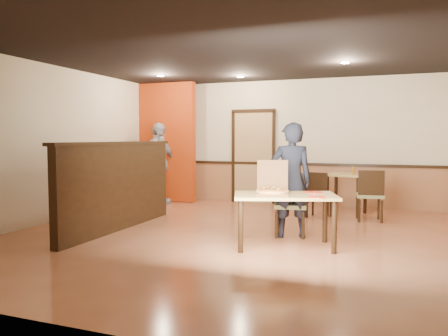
{
  "coord_description": "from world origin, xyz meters",
  "views": [
    {
      "loc": [
        2.11,
        -6.24,
        1.51
      ],
      "look_at": [
        -0.23,
        0.0,
        1.04
      ],
      "focal_mm": 35.0,
      "sensor_mm": 36.0,
      "label": 1
    }
  ],
  "objects_px": {
    "diner_chair": "(290,201)",
    "side_chair_left": "(318,193)",
    "condiment": "(353,171)",
    "diner": "(291,180)",
    "main_table": "(285,202)",
    "pizza_box": "(272,190)",
    "passerby": "(158,163)",
    "side_chair_right": "(370,193)",
    "side_table": "(347,183)"
  },
  "relations": [
    {
      "from": "diner_chair",
      "to": "side_chair_left",
      "type": "xyz_separation_m",
      "value": [
        0.19,
        1.59,
        -0.05
      ]
    },
    {
      "from": "condiment",
      "to": "diner",
      "type": "bearing_deg",
      "value": -108.54
    },
    {
      "from": "main_table",
      "to": "condiment",
      "type": "bearing_deg",
      "value": 58.08
    },
    {
      "from": "pizza_box",
      "to": "condiment",
      "type": "bearing_deg",
      "value": 59.85
    },
    {
      "from": "side_chair_left",
      "to": "passerby",
      "type": "bearing_deg",
      "value": 0.82
    },
    {
      "from": "diner",
      "to": "passerby",
      "type": "xyz_separation_m",
      "value": [
        -3.52,
        2.23,
        0.06
      ]
    },
    {
      "from": "main_table",
      "to": "side_chair_right",
      "type": "xyz_separation_m",
      "value": [
        1.02,
        2.37,
        -0.12
      ]
    },
    {
      "from": "passerby",
      "to": "side_chair_left",
      "type": "bearing_deg",
      "value": -82.98
    },
    {
      "from": "main_table",
      "to": "diner",
      "type": "height_order",
      "value": "diner"
    },
    {
      "from": "side_chair_left",
      "to": "side_chair_right",
      "type": "distance_m",
      "value": 0.92
    },
    {
      "from": "side_chair_right",
      "to": "diner",
      "type": "xyz_separation_m",
      "value": [
        -1.07,
        -1.74,
        0.36
      ]
    },
    {
      "from": "main_table",
      "to": "diner_chair",
      "type": "bearing_deg",
      "value": 78.37
    },
    {
      "from": "diner",
      "to": "passerby",
      "type": "relative_size",
      "value": 0.94
    },
    {
      "from": "side_table",
      "to": "diner",
      "type": "height_order",
      "value": "diner"
    },
    {
      "from": "main_table",
      "to": "side_table",
      "type": "relative_size",
      "value": 1.78
    },
    {
      "from": "diner",
      "to": "passerby",
      "type": "height_order",
      "value": "passerby"
    },
    {
      "from": "side_table",
      "to": "condiment",
      "type": "xyz_separation_m",
      "value": [
        0.13,
        -0.13,
        0.25
      ]
    },
    {
      "from": "pizza_box",
      "to": "diner_chair",
      "type": "bearing_deg",
      "value": 71.17
    },
    {
      "from": "condiment",
      "to": "main_table",
      "type": "bearing_deg",
      "value": -103.62
    },
    {
      "from": "side_chair_right",
      "to": "pizza_box",
      "type": "relative_size",
      "value": 1.57
    },
    {
      "from": "side_table",
      "to": "passerby",
      "type": "distance_m",
      "value": 4.14
    },
    {
      "from": "condiment",
      "to": "side_chair_left",
      "type": "bearing_deg",
      "value": -140.68
    },
    {
      "from": "side_table",
      "to": "passerby",
      "type": "bearing_deg",
      "value": -178.34
    },
    {
      "from": "side_chair_left",
      "to": "passerby",
      "type": "distance_m",
      "value": 3.73
    },
    {
      "from": "diner",
      "to": "condiment",
      "type": "xyz_separation_m",
      "value": [
        0.75,
        2.22,
        0.01
      ]
    },
    {
      "from": "side_chair_right",
      "to": "pizza_box",
      "type": "distance_m",
      "value": 2.72
    },
    {
      "from": "side_chair_right",
      "to": "passerby",
      "type": "xyz_separation_m",
      "value": [
        -4.59,
        0.5,
        0.41
      ]
    },
    {
      "from": "pizza_box",
      "to": "passerby",
      "type": "bearing_deg",
      "value": 125.52
    },
    {
      "from": "side_chair_left",
      "to": "diner",
      "type": "relative_size",
      "value": 0.5
    },
    {
      "from": "diner_chair",
      "to": "side_chair_right",
      "type": "bearing_deg",
      "value": 43.76
    },
    {
      "from": "main_table",
      "to": "side_chair_left",
      "type": "distance_m",
      "value": 2.38
    },
    {
      "from": "main_table",
      "to": "side_chair_right",
      "type": "height_order",
      "value": "side_chair_right"
    },
    {
      "from": "pizza_box",
      "to": "side_table",
      "type": "bearing_deg",
      "value": 62.83
    },
    {
      "from": "diner",
      "to": "condiment",
      "type": "distance_m",
      "value": 2.35
    },
    {
      "from": "diner",
      "to": "pizza_box",
      "type": "distance_m",
      "value": 0.71
    },
    {
      "from": "diner",
      "to": "pizza_box",
      "type": "height_order",
      "value": "diner"
    },
    {
      "from": "pizza_box",
      "to": "condiment",
      "type": "xyz_separation_m",
      "value": [
        0.86,
        2.92,
        0.08
      ]
    },
    {
      "from": "main_table",
      "to": "diner",
      "type": "relative_size",
      "value": 0.89
    },
    {
      "from": "passerby",
      "to": "condiment",
      "type": "bearing_deg",
      "value": -75.45
    },
    {
      "from": "diner_chair",
      "to": "passerby",
      "type": "distance_m",
      "value": 4.08
    },
    {
      "from": "side_table",
      "to": "side_chair_left",
      "type": "bearing_deg",
      "value": -126.81
    },
    {
      "from": "passerby",
      "to": "condiment",
      "type": "height_order",
      "value": "passerby"
    },
    {
      "from": "main_table",
      "to": "diner",
      "type": "distance_m",
      "value": 0.68
    },
    {
      "from": "main_table",
      "to": "diner_chair",
      "type": "relative_size",
      "value": 1.62
    },
    {
      "from": "side_table",
      "to": "diner",
      "type": "xyz_separation_m",
      "value": [
        -0.61,
        -2.35,
        0.24
      ]
    },
    {
      "from": "main_table",
      "to": "passerby",
      "type": "bearing_deg",
      "value": 122.88
    },
    {
      "from": "passerby",
      "to": "condiment",
      "type": "relative_size",
      "value": 13.07
    },
    {
      "from": "diner_chair",
      "to": "side_chair_left",
      "type": "bearing_deg",
      "value": 71.86
    },
    {
      "from": "side_chair_left",
      "to": "pizza_box",
      "type": "distance_m",
      "value": 2.47
    },
    {
      "from": "side_chair_left",
      "to": "condiment",
      "type": "height_order",
      "value": "condiment"
    }
  ]
}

